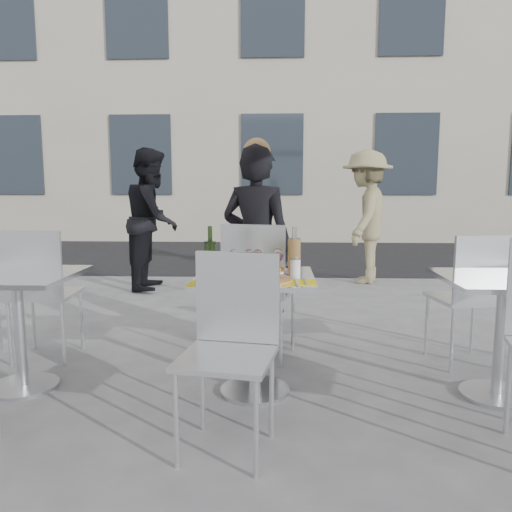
{
  "coord_description": "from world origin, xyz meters",
  "views": [
    {
      "loc": [
        0.14,
        -3.0,
        1.29
      ],
      "look_at": [
        0.0,
        0.15,
        0.85
      ],
      "focal_mm": 35.0,
      "sensor_mm": 36.0,
      "label": 1
    }
  ],
  "objects_px": {
    "side_table_left": "(18,307)",
    "woman_diner": "(257,247)",
    "side_chair_lfar": "(39,285)",
    "carafe": "(294,255)",
    "main_table": "(255,309)",
    "chair_near": "(232,334)",
    "wineglass_white_a": "(234,257)",
    "wineglass_red_a": "(258,257)",
    "wine_bottle": "(210,255)",
    "pizza_far": "(264,269)",
    "pedestrian_a": "(153,219)",
    "salad_plate": "(248,268)",
    "pizza_near": "(261,279)",
    "napkin_left": "(205,283)",
    "wineglass_white_b": "(249,257)",
    "side_chair_rfar": "(473,289)",
    "wineglass_red_b": "(278,256)",
    "napkin_right": "(300,282)",
    "pedestrian_b": "(366,217)",
    "side_table_right": "(502,312)",
    "chair_far": "(258,281)",
    "sugar_shaker": "(295,266)"
  },
  "relations": [
    {
      "from": "wine_bottle",
      "to": "wineglass_white_b",
      "type": "bearing_deg",
      "value": -10.59
    },
    {
      "from": "chair_near",
      "to": "wineglass_white_a",
      "type": "distance_m",
      "value": 0.72
    },
    {
      "from": "side_table_left",
      "to": "wineglass_red_b",
      "type": "relative_size",
      "value": 4.76
    },
    {
      "from": "pedestrian_a",
      "to": "wineglass_white_a",
      "type": "distance_m",
      "value": 3.44
    },
    {
      "from": "side_chair_rfar",
      "to": "wineglass_white_b",
      "type": "bearing_deg",
      "value": 6.14
    },
    {
      "from": "chair_near",
      "to": "wine_bottle",
      "type": "bearing_deg",
      "value": 115.3
    },
    {
      "from": "wineglass_white_a",
      "to": "chair_near",
      "type": "bearing_deg",
      "value": -85.94
    },
    {
      "from": "pizza_near",
      "to": "wineglass_red_a",
      "type": "bearing_deg",
      "value": 97.1
    },
    {
      "from": "side_table_left",
      "to": "woman_diner",
      "type": "height_order",
      "value": "woman_diner"
    },
    {
      "from": "side_table_left",
      "to": "carafe",
      "type": "distance_m",
      "value": 1.77
    },
    {
      "from": "wineglass_red_a",
      "to": "woman_diner",
      "type": "bearing_deg",
      "value": 92.76
    },
    {
      "from": "wineglass_white_b",
      "to": "pedestrian_a",
      "type": "bearing_deg",
      "value": 113.91
    },
    {
      "from": "main_table",
      "to": "chair_near",
      "type": "height_order",
      "value": "chair_near"
    },
    {
      "from": "pedestrian_a",
      "to": "pedestrian_b",
      "type": "relative_size",
      "value": 1.0
    },
    {
      "from": "napkin_left",
      "to": "side_table_right",
      "type": "bearing_deg",
      "value": 17.13
    },
    {
      "from": "side_chair_rfar",
      "to": "carafe",
      "type": "height_order",
      "value": "carafe"
    },
    {
      "from": "pizza_far",
      "to": "woman_diner",
      "type": "bearing_deg",
      "value": 95.66
    },
    {
      "from": "pizza_far",
      "to": "wineglass_white_a",
      "type": "bearing_deg",
      "value": -143.9
    },
    {
      "from": "napkin_left",
      "to": "side_table_left",
      "type": "bearing_deg",
      "value": 176.08
    },
    {
      "from": "side_chair_lfar",
      "to": "carafe",
      "type": "distance_m",
      "value": 1.9
    },
    {
      "from": "side_table_left",
      "to": "wineglass_white_a",
      "type": "relative_size",
      "value": 4.76
    },
    {
      "from": "pizza_far",
      "to": "wine_bottle",
      "type": "relative_size",
      "value": 1.05
    },
    {
      "from": "wine_bottle",
      "to": "carafe",
      "type": "bearing_deg",
      "value": -1.81
    },
    {
      "from": "napkin_left",
      "to": "sugar_shaker",
      "type": "bearing_deg",
      "value": 41.13
    },
    {
      "from": "woman_diner",
      "to": "pedestrian_b",
      "type": "distance_m",
      "value": 3.05
    },
    {
      "from": "pizza_far",
      "to": "napkin_left",
      "type": "xyz_separation_m",
      "value": [
        -0.32,
        -0.44,
        -0.01
      ]
    },
    {
      "from": "wineglass_red_b",
      "to": "napkin_left",
      "type": "relative_size",
      "value": 0.77
    },
    {
      "from": "pedestrian_a",
      "to": "salad_plate",
      "type": "bearing_deg",
      "value": -158.3
    },
    {
      "from": "wineglass_white_b",
      "to": "side_table_right",
      "type": "bearing_deg",
      "value": -2.06
    },
    {
      "from": "main_table",
      "to": "pedestrian_a",
      "type": "bearing_deg",
      "value": 114.14
    },
    {
      "from": "napkin_left",
      "to": "napkin_right",
      "type": "distance_m",
      "value": 0.54
    },
    {
      "from": "side_table_left",
      "to": "napkin_left",
      "type": "distance_m",
      "value": 1.28
    },
    {
      "from": "main_table",
      "to": "side_chair_lfar",
      "type": "xyz_separation_m",
      "value": [
        -1.6,
        0.48,
        0.04
      ]
    },
    {
      "from": "pizza_far",
      "to": "pedestrian_b",
      "type": "bearing_deg",
      "value": 70.38
    },
    {
      "from": "napkin_left",
      "to": "pizza_near",
      "type": "bearing_deg",
      "value": 24.78
    },
    {
      "from": "pizza_far",
      "to": "chair_near",
      "type": "bearing_deg",
      "value": -99.84
    },
    {
      "from": "side_chair_lfar",
      "to": "pizza_far",
      "type": "xyz_separation_m",
      "value": [
        1.65,
        -0.31,
        0.18
      ]
    },
    {
      "from": "side_chair_rfar",
      "to": "wineglass_white_b",
      "type": "xyz_separation_m",
      "value": [
        -1.56,
        -0.45,
        0.29
      ]
    },
    {
      "from": "side_table_left",
      "to": "wine_bottle",
      "type": "height_order",
      "value": "wine_bottle"
    },
    {
      "from": "side_chair_lfar",
      "to": "side_chair_rfar",
      "type": "relative_size",
      "value": 1.02
    },
    {
      "from": "side_chair_lfar",
      "to": "sugar_shaker",
      "type": "xyz_separation_m",
      "value": [
        1.84,
        -0.42,
        0.22
      ]
    },
    {
      "from": "side_chair_lfar",
      "to": "wineglass_red_a",
      "type": "distance_m",
      "value": 1.69
    },
    {
      "from": "pizza_near",
      "to": "woman_diner",
      "type": "bearing_deg",
      "value": 93.6
    },
    {
      "from": "woman_diner",
      "to": "pedestrian_a",
      "type": "height_order",
      "value": "pedestrian_a"
    },
    {
      "from": "pizza_far",
      "to": "salad_plate",
      "type": "distance_m",
      "value": 0.15
    },
    {
      "from": "side_chair_rfar",
      "to": "wineglass_red_b",
      "type": "xyz_separation_m",
      "value": [
        -1.38,
        -0.41,
        0.29
      ]
    },
    {
      "from": "side_table_right",
      "to": "carafe",
      "type": "height_order",
      "value": "carafe"
    },
    {
      "from": "wineglass_white_a",
      "to": "wineglass_red_a",
      "type": "height_order",
      "value": "same"
    },
    {
      "from": "chair_far",
      "to": "wineglass_white_a",
      "type": "relative_size",
      "value": 6.53
    },
    {
      "from": "main_table",
      "to": "wineglass_red_b",
      "type": "height_order",
      "value": "wineglass_red_b"
    }
  ]
}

